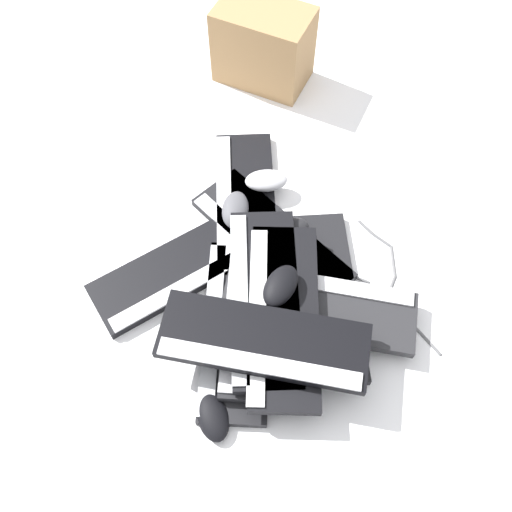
# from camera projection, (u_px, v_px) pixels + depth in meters

# --- Properties ---
(ground_plane) EXTENTS (3.20, 3.20, 0.00)m
(ground_plane) POSITION_uv_depth(u_px,v_px,m) (256.00, 302.00, 1.35)
(ground_plane) COLOR white
(keyboard_0) EXTENTS (0.16, 0.44, 0.03)m
(keyboard_0) POSITION_uv_depth(u_px,v_px,m) (270.00, 239.00, 1.42)
(keyboard_0) COLOR black
(keyboard_0) RESTS_ON ground
(keyboard_1) EXTENTS (0.41, 0.43, 0.03)m
(keyboard_1) POSITION_uv_depth(u_px,v_px,m) (245.00, 202.00, 1.48)
(keyboard_1) COLOR black
(keyboard_1) RESTS_ON ground
(keyboard_2) EXTENTS (0.46, 0.24, 0.03)m
(keyboard_2) POSITION_uv_depth(u_px,v_px,m) (182.00, 269.00, 1.38)
(keyboard_2) COLOR black
(keyboard_2) RESTS_ON ground
(keyboard_3) EXTENTS (0.42, 0.41, 0.03)m
(keyboard_3) POSITION_uv_depth(u_px,v_px,m) (236.00, 328.00, 1.30)
(keyboard_3) COLOR black
(keyboard_3) RESTS_ON ground
(keyboard_4) EXTENTS (0.40, 0.43, 0.03)m
(keyboard_4) POSITION_uv_depth(u_px,v_px,m) (323.00, 295.00, 1.35)
(keyboard_4) COLOR black
(keyboard_4) RESTS_ON ground
(keyboard_5) EXTENTS (0.37, 0.45, 0.03)m
(keyboard_5) POSITION_uv_depth(u_px,v_px,m) (319.00, 307.00, 1.30)
(keyboard_5) COLOR #232326
(keyboard_5) RESTS_ON keyboard_4
(keyboard_6) EXTENTS (0.42, 0.42, 0.03)m
(keyboard_6) POSITION_uv_depth(u_px,v_px,m) (282.00, 315.00, 1.25)
(keyboard_6) COLOR black
(keyboard_6) RESTS_ON keyboard_5
(keyboard_7) EXTENTS (0.43, 0.41, 0.03)m
(keyboard_7) POSITION_uv_depth(u_px,v_px,m) (258.00, 306.00, 1.30)
(keyboard_7) COLOR black
(keyboard_7) RESTS_ON keyboard_3
(keyboard_8) EXTENTS (0.38, 0.45, 0.03)m
(keyboard_8) POSITION_uv_depth(u_px,v_px,m) (264.00, 342.00, 1.19)
(keyboard_8) COLOR black
(keyboard_8) RESTS_ON keyboard_6
(keyboard_9) EXTENTS (0.41, 0.43, 0.03)m
(keyboard_9) POSITION_uv_depth(u_px,v_px,m) (263.00, 296.00, 1.28)
(keyboard_9) COLOR black
(keyboard_9) RESTS_ON keyboard_7
(mouse_0) EXTENTS (0.13, 0.10, 0.04)m
(mouse_0) POSITION_uv_depth(u_px,v_px,m) (288.00, 231.00, 1.39)
(mouse_0) COLOR black
(mouse_0) RESTS_ON keyboard_0
(mouse_1) EXTENTS (0.13, 0.12, 0.04)m
(mouse_1) POSITION_uv_depth(u_px,v_px,m) (266.00, 181.00, 1.47)
(mouse_1) COLOR #B7B7BC
(mouse_1) RESTS_ON keyboard_1
(mouse_2) EXTENTS (0.11, 0.13, 0.04)m
(mouse_2) POSITION_uv_depth(u_px,v_px,m) (213.00, 416.00, 1.20)
(mouse_2) COLOR black
(mouse_2) RESTS_ON ground
(mouse_3) EXTENTS (0.12, 0.10, 0.04)m
(mouse_3) POSITION_uv_depth(u_px,v_px,m) (281.00, 286.00, 1.25)
(mouse_3) COLOR black
(mouse_3) RESTS_ON keyboard_9
(mouse_4) EXTENTS (0.13, 0.12, 0.04)m
(mouse_4) POSITION_uv_depth(u_px,v_px,m) (235.00, 210.00, 1.42)
(mouse_4) COLOR #4C4C51
(mouse_4) RESTS_ON keyboard_1
(cable_0) EXTENTS (0.41, 0.36, 0.01)m
(cable_0) POSITION_uv_depth(u_px,v_px,m) (254.00, 266.00, 1.39)
(cable_0) COLOR #59595B
(cable_0) RESTS_ON ground
(cable_1) EXTENTS (0.15, 0.37, 0.01)m
(cable_1) POSITION_uv_depth(u_px,v_px,m) (396.00, 282.00, 1.37)
(cable_1) COLOR #59595B
(cable_1) RESTS_ON ground
(cardboard_box) EXTENTS (0.25, 0.30, 0.23)m
(cardboard_box) POSITION_uv_depth(u_px,v_px,m) (263.00, 45.00, 1.63)
(cardboard_box) COLOR #9E774C
(cardboard_box) RESTS_ON ground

